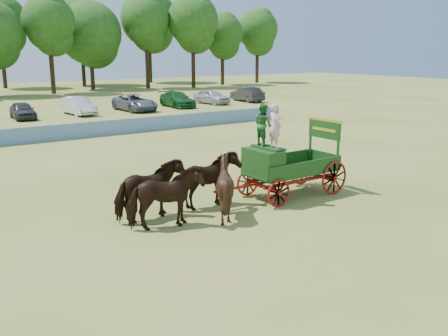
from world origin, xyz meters
The scene contains 8 objects.
ground centered at (0.00, 0.00, 0.00)m, with size 160.00×160.00×0.00m, color #A4984A.
horse_lead_left centered at (-9.26, -0.73, 1.05)m, with size 1.13×2.49×2.10m, color black.
horse_lead_right centered at (-9.26, 0.37, 1.05)m, with size 1.13×2.49×2.10m, color black.
horse_wheel_left centered at (-6.86, -0.73, 1.05)m, with size 1.70×1.91×2.11m, color black.
horse_wheel_right centered at (-6.86, 0.37, 1.05)m, with size 1.13×2.49×2.10m, color black.
farm_dray centered at (-3.92, -0.15, 1.70)m, with size 6.00×2.00×3.84m.
sponsor_banner centered at (-1.00, 18.00, 0.53)m, with size 26.00×0.08×1.05m, color #1C5799.
parked_cars centered at (-2.09, 30.18, 0.77)m, with size 46.50×7.31×1.65m.
Camera 1 is at (-16.68, -14.71, 5.81)m, focal length 40.00 mm.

